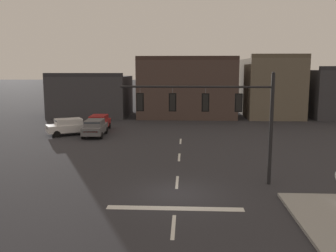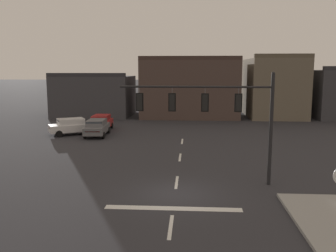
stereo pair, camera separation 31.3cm
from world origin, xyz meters
The scene contains 8 objects.
ground_plane centered at (0.00, 0.00, 0.00)m, with size 400.00×400.00×0.00m, color #2B2B30.
stop_bar_paint centered at (0.00, -2.00, 0.00)m, with size 6.40×0.50×0.01m, color silver.
lane_centreline centered at (0.00, 2.00, 0.00)m, with size 0.16×26.40×0.01m.
signal_mast_near_side centered at (2.16, 2.00, 4.26)m, with size 8.45×0.45×6.28m.
car_lot_nearside centered at (-8.70, 19.37, 0.86)m, with size 2.01×4.50×1.61m.
car_lot_middle centered at (-8.29, 16.16, 0.86)m, with size 2.12×4.54×1.61m.
car_lot_farside centered at (-10.93, 16.72, 0.86)m, with size 4.71×3.74×1.61m.
building_row centered at (12.97, 32.49, 3.54)m, with size 56.35×13.11×8.26m.
Camera 1 is at (0.49, -18.25, 6.43)m, focal length 39.20 mm.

